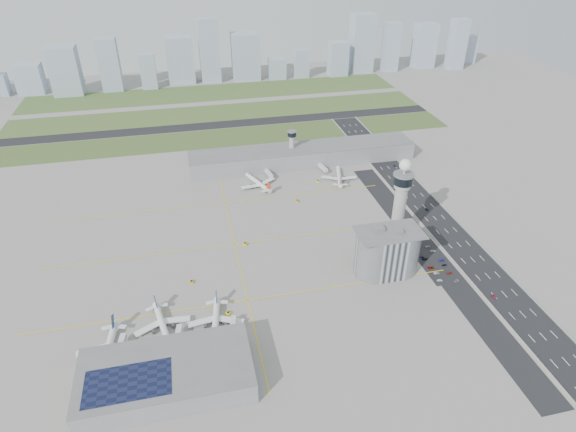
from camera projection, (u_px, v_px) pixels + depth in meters
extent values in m
plane|color=#9A978F|center=(300.00, 262.00, 323.69)|extent=(1000.00, 1000.00, 0.00)
cube|color=#3B5327|center=(229.00, 137.00, 505.81)|extent=(480.00, 50.00, 0.08)
cube|color=#485A2A|center=(222.00, 113.00, 567.78)|extent=(480.00, 60.00, 0.08)
cube|color=#395227|center=(215.00, 92.00, 633.89)|extent=(480.00, 70.00, 0.08)
cube|color=black|center=(225.00, 124.00, 536.37)|extent=(480.00, 22.00, 0.10)
cube|color=black|center=(455.00, 240.00, 345.42)|extent=(28.00, 500.00, 0.10)
cube|color=#9E9E99|center=(437.00, 242.00, 342.48)|extent=(0.60, 500.00, 1.20)
cube|color=#9E9E99|center=(472.00, 237.00, 347.78)|extent=(0.60, 500.00, 1.20)
cube|color=black|center=(429.00, 253.00, 332.43)|extent=(18.00, 260.00, 0.08)
cube|color=black|center=(435.00, 263.00, 322.13)|extent=(20.00, 44.00, 0.10)
cube|color=yellow|center=(248.00, 300.00, 291.32)|extent=(260.00, 0.60, 0.01)
cube|color=yellow|center=(235.00, 244.00, 340.90)|extent=(260.00, 0.60, 0.01)
cube|color=yellow|center=(225.00, 202.00, 390.48)|extent=(260.00, 0.60, 0.01)
cube|color=yellow|center=(235.00, 244.00, 340.90)|extent=(0.60, 260.00, 0.01)
cylinder|color=#ADAAA5|center=(398.00, 213.00, 331.19)|extent=(8.40, 8.40, 48.00)
cylinder|color=#ADAAA5|center=(402.00, 185.00, 319.52)|extent=(11.00, 11.00, 4.00)
cylinder|color=black|center=(403.00, 179.00, 317.40)|extent=(13.00, 13.00, 6.00)
cylinder|color=slate|center=(404.00, 175.00, 315.54)|extent=(14.00, 14.00, 1.00)
cylinder|color=#ADAAA5|center=(404.00, 171.00, 314.22)|extent=(1.60, 1.60, 5.00)
sphere|color=white|center=(405.00, 165.00, 311.83)|extent=(8.00, 8.00, 8.00)
cylinder|color=#ADAAA5|center=(292.00, 149.00, 445.89)|extent=(5.00, 5.00, 28.00)
cylinder|color=black|center=(292.00, 134.00, 437.93)|extent=(8.00, 8.00, 4.00)
cylinder|color=slate|center=(292.00, 131.00, 436.61)|extent=(8.60, 8.60, 0.80)
cube|color=#B2B2B7|center=(387.00, 252.00, 307.39)|extent=(18.00, 24.00, 30.00)
cylinder|color=#B2B2B7|center=(374.00, 254.00, 305.69)|extent=(24.00, 24.00, 30.00)
cylinder|color=#B2B2B7|center=(400.00, 251.00, 309.09)|extent=(24.00, 24.00, 30.00)
cube|color=slate|center=(390.00, 232.00, 299.22)|extent=(42.00, 24.00, 0.80)
cube|color=slate|center=(379.00, 229.00, 299.72)|extent=(6.00, 5.00, 3.00)
cube|color=slate|center=(399.00, 231.00, 297.83)|extent=(5.00, 4.00, 2.40)
cube|color=gray|center=(303.00, 155.00, 449.58)|extent=(210.00, 32.00, 15.00)
cube|color=slate|center=(303.00, 148.00, 445.39)|extent=(210.00, 32.00, 0.80)
cube|color=gray|center=(167.00, 376.00, 236.09)|extent=(84.00, 42.00, 12.00)
cube|color=slate|center=(165.00, 367.00, 232.70)|extent=(84.00, 42.00, 0.80)
cube|color=black|center=(128.00, 383.00, 224.25)|extent=(40.00, 22.00, 0.20)
imported|color=white|center=(440.00, 280.00, 306.27)|extent=(3.87, 1.99, 1.26)
imported|color=#969696|center=(436.00, 273.00, 312.40)|extent=(3.87, 1.51, 1.26)
imported|color=#931605|center=(431.00, 267.00, 317.44)|extent=(4.23, 2.21, 1.14)
imported|color=black|center=(425.00, 259.00, 325.38)|extent=(4.01, 1.73, 1.15)
imported|color=navy|center=(422.00, 257.00, 327.31)|extent=(3.28, 1.55, 1.08)
imported|color=white|center=(416.00, 247.00, 336.95)|extent=(3.58, 1.48, 1.15)
imported|color=#9396AD|center=(457.00, 281.00, 305.88)|extent=(4.11, 1.92, 1.14)
imported|color=maroon|center=(450.00, 273.00, 312.69)|extent=(3.92, 1.83, 1.11)
imported|color=black|center=(444.00, 265.00, 319.87)|extent=(3.42, 1.81, 1.11)
imported|color=navy|center=(442.00, 260.00, 323.91)|extent=(4.12, 1.95, 1.30)
imported|color=silver|center=(433.00, 251.00, 333.14)|extent=(4.17, 2.24, 1.11)
imported|color=#959596|center=(428.00, 246.00, 337.72)|extent=(4.29, 2.16, 1.19)
imported|color=#A11E40|center=(494.00, 297.00, 293.13)|extent=(1.57, 3.65, 1.23)
imported|color=black|center=(427.00, 209.00, 380.10)|extent=(1.55, 3.56, 1.14)
imported|color=navy|center=(395.00, 166.00, 446.31)|extent=(2.13, 4.04, 1.08)
imported|color=slate|center=(358.00, 142.00, 492.58)|extent=(1.74, 3.83, 1.27)
cube|color=#9EADC1|center=(30.00, 79.00, 622.53)|extent=(32.30, 25.84, 36.93)
cube|color=#9EADC1|center=(65.00, 71.00, 612.08)|extent=(35.81, 28.65, 60.36)
cube|color=#9EADC1|center=(109.00, 65.00, 624.32)|extent=(25.49, 20.39, 66.89)
cube|color=#9EADC1|center=(148.00, 71.00, 637.60)|extent=(20.04, 16.03, 45.20)
cube|color=#9EADC1|center=(180.00, 60.00, 657.22)|extent=(35.76, 28.61, 61.22)
cube|color=#9EADC1|center=(209.00, 51.00, 654.51)|extent=(26.33, 21.06, 83.39)
cube|color=#9EADC1|center=(246.00, 57.00, 670.19)|extent=(36.96, 29.57, 62.11)
cube|color=#9EADC1|center=(277.00, 69.00, 680.30)|extent=(23.01, 18.41, 27.75)
cube|color=#9EADC1|center=(301.00, 63.00, 683.66)|extent=(20.22, 16.18, 38.97)
cube|color=#9EADC1|center=(338.00, 59.00, 690.06)|extent=(26.14, 20.92, 46.89)
cube|color=#9EADC1|center=(362.00, 43.00, 698.27)|extent=(32.26, 25.81, 81.20)
cube|color=#9EADC1|center=(391.00, 47.00, 704.11)|extent=(21.59, 17.28, 68.75)
cube|color=#9EADC1|center=(424.00, 46.00, 724.08)|extent=(30.25, 24.20, 63.40)
cube|color=#9EADC1|center=(457.00, 44.00, 713.82)|extent=(23.04, 18.43, 71.56)
cube|color=#9EADC1|center=(468.00, 49.00, 751.40)|extent=(22.64, 18.11, 41.06)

